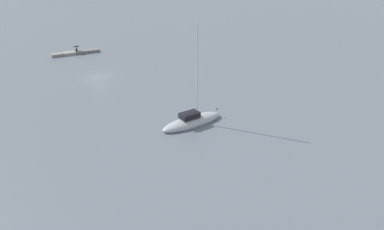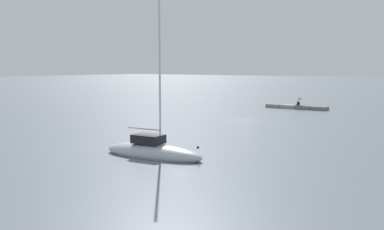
{
  "view_description": "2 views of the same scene",
  "coord_description": "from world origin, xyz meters",
  "views": [
    {
      "loc": [
        13.56,
        57.55,
        18.83
      ],
      "look_at": [
        -5.51,
        23.98,
        0.93
      ],
      "focal_mm": 31.42,
      "sensor_mm": 36.0,
      "label": 1
    },
    {
      "loc": [
        -26.37,
        49.68,
        6.97
      ],
      "look_at": [
        -5.61,
        20.02,
        2.86
      ],
      "focal_mm": 40.21,
      "sensor_mm": 36.0,
      "label": 2
    }
  ],
  "objects": [
    {
      "name": "seawall_pier",
      "position": [
        -0.0,
        -18.09,
        0.3
      ],
      "size": [
        10.22,
        1.99,
        0.6
      ],
      "color": "slate",
      "rests_on": "ground_plane"
    },
    {
      "name": "umbrella_open_black",
      "position": [
        -0.32,
        -18.09,
        1.71
      ],
      "size": [
        1.27,
        1.27,
        1.28
      ],
      "color": "black",
      "rests_on": "seawall_pier"
    },
    {
      "name": "sailboat_grey_mid",
      "position": [
        -5.15,
        24.65,
        0.43
      ],
      "size": [
        8.79,
        3.3,
        12.96
      ],
      "rotation": [
        0.0,
        0.0,
        1.67
      ],
      "color": "#ADB2B7",
      "rests_on": "ground_plane"
    },
    {
      "name": "person_seated_dark_left",
      "position": [
        -0.3,
        -18.07,
        0.86
      ],
      "size": [
        0.49,
        0.66,
        0.73
      ],
      "rotation": [
        0.0,
        0.0,
        -0.2
      ],
      "color": "#1E2333",
      "rests_on": "seawall_pier"
    },
    {
      "name": "ground_plane",
      "position": [
        0.0,
        0.0,
        0.0
      ],
      "size": [
        500.0,
        500.0,
        0.0
      ],
      "primitive_type": "plane",
      "color": "slate"
    }
  ]
}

